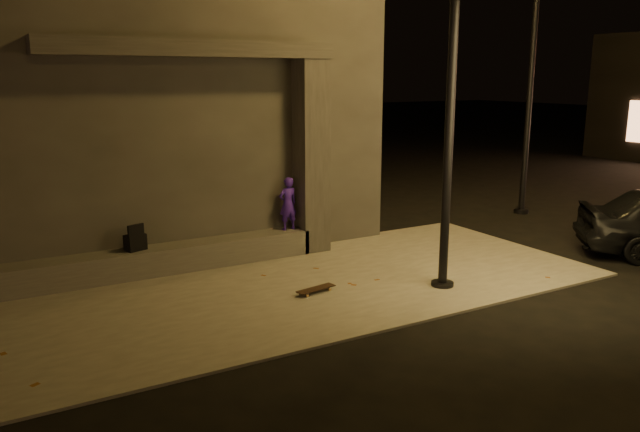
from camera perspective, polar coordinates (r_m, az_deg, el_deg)
ground at (r=8.31m, az=1.53°, el=-10.98°), size 120.00×120.00×0.00m
sidewalk at (r=9.94m, az=-4.51°, el=-6.83°), size 11.00×4.40×0.04m
building at (r=13.34m, az=-17.10°, el=9.01°), size 9.00×5.10×5.22m
ledge at (r=10.98m, az=-15.61°, el=-4.04°), size 6.00×0.55×0.45m
column at (r=11.80m, az=-0.82°, el=5.41°), size 0.55×0.55×3.60m
canopy at (r=10.87m, az=-11.54°, el=14.79°), size 5.00×0.70×0.28m
skateboarder at (r=11.71m, az=-2.95°, el=1.13°), size 0.38×0.27×1.00m
backpack at (r=10.84m, az=-16.54°, el=-2.20°), size 0.38×0.30×0.46m
skateboard at (r=9.75m, az=-0.37°, el=-6.69°), size 0.69×0.28×0.07m
street_lamp_0 at (r=9.76m, az=12.13°, el=16.22°), size 0.36×0.36×7.01m
street_lamp_2 at (r=15.98m, az=18.93°, el=14.74°), size 0.36×0.36×7.21m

